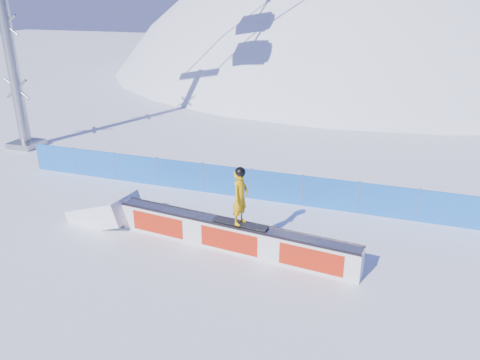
% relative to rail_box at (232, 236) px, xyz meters
% --- Properties ---
extents(ground, '(160.00, 160.00, 0.00)m').
position_rel_rail_box_xyz_m(ground, '(0.33, -0.58, -0.46)').
color(ground, white).
rests_on(ground, ground).
extents(snow_hill, '(64.00, 64.00, 64.00)m').
position_rel_rail_box_xyz_m(snow_hill, '(0.33, 41.42, -18.46)').
color(snow_hill, white).
rests_on(snow_hill, ground).
extents(safety_fence, '(22.05, 0.05, 1.30)m').
position_rel_rail_box_xyz_m(safety_fence, '(0.33, 3.92, 0.14)').
color(safety_fence, blue).
rests_on(safety_fence, ground).
extents(rail_box, '(7.86, 1.35, 0.94)m').
position_rel_rail_box_xyz_m(rail_box, '(0.00, 0.00, 0.00)').
color(rail_box, silver).
rests_on(rail_box, ground).
extents(snow_ramp, '(2.45, 1.68, 1.45)m').
position_rel_rail_box_xyz_m(snow_ramp, '(-4.88, 0.50, -0.46)').
color(snow_ramp, white).
rests_on(snow_ramp, ground).
extents(snowboarder, '(1.76, 0.68, 1.81)m').
position_rel_rail_box_xyz_m(snowboarder, '(0.26, -0.03, 1.37)').
color(snowboarder, black).
rests_on(snowboarder, rail_box).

